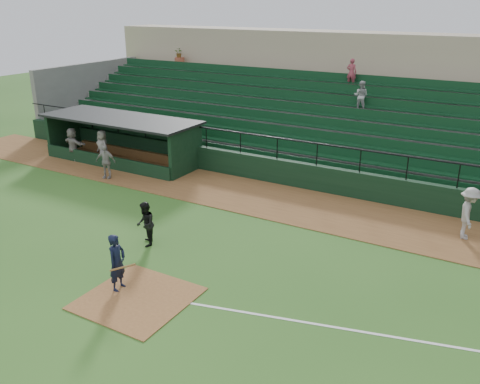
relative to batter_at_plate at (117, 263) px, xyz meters
The scene contains 12 objects.
ground 1.50m from the batter_at_plate, 46.08° to the left, with size 90.00×90.00×0.00m, color #2E5C1E.
warning_track 8.94m from the batter_at_plate, 84.66° to the left, with size 40.00×4.00×0.03m, color brown.
home_plate_dirt 1.22m from the batter_at_plate, ahead, with size 3.00×3.00×0.03m, color brown.
foul_line 9.11m from the batter_at_plate, 13.14° to the left, with size 18.00×0.09×0.01m, color white.
stadium_structure 17.39m from the batter_at_plate, 87.27° to the left, with size 38.00×13.08×6.40m.
dugout 13.72m from the batter_at_plate, 130.57° to the left, with size 8.90×3.20×2.42m.
batter_at_plate is the anchor object (origin of this frame).
umpire 3.01m from the batter_at_plate, 114.22° to the left, with size 0.79×0.61×1.62m, color black.
runner 12.45m from the batter_at_plate, 46.56° to the left, with size 1.26×0.72×1.95m, color #9E9893.
dugout_player_a 10.66m from the batter_at_plate, 135.90° to the left, with size 0.99×0.41×1.68m, color #A09B96.
dugout_player_b 13.15m from the batter_at_plate, 136.17° to the left, with size 0.89×0.58×1.82m, color gray.
dugout_player_c 14.29m from the batter_at_plate, 142.35° to the left, with size 1.67×0.53×1.80m, color gray.
Camera 1 is at (9.08, -10.62, 8.22)m, focal length 38.08 mm.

